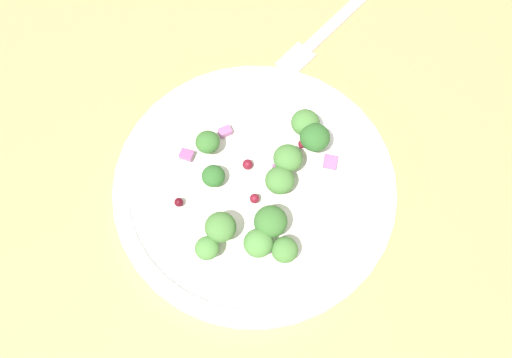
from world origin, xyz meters
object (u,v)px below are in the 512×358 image
Objects in this scene: broccoli_floret_2 at (280,181)px; broccoli_floret_0 at (284,250)px; broccoli_floret_1 at (207,248)px; fork at (335,22)px; plate at (256,187)px.

broccoli_floret_0 is at bearing -24.32° from broccoli_floret_2.
broccoli_floret_0 is 0.88× the size of broccoli_floret_2.
broccoli_floret_2 reaches higher than broccoli_floret_1.
fork is at bearing 135.38° from broccoli_floret_2.
broccoli_floret_1 is (3.85, -6.43, 2.12)cm from plate.
broccoli_floret_0 is 6.17cm from broccoli_floret_2.
broccoli_floret_2 is 0.14× the size of fork.
broccoli_floret_1 is at bearing -52.60° from fork.
broccoli_floret_1 reaches higher than plate.
fork is at bearing 127.40° from broccoli_floret_1.
broccoli_floret_2 is at bearing 155.68° from broccoli_floret_0.
broccoli_floret_1 is 0.11× the size of fork.
broccoli_floret_0 is 1.11× the size of broccoli_floret_1.
broccoli_floret_0 is at bearing 62.09° from broccoli_floret_1.
broccoli_floret_2 is at bearing 108.16° from broccoli_floret_1.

